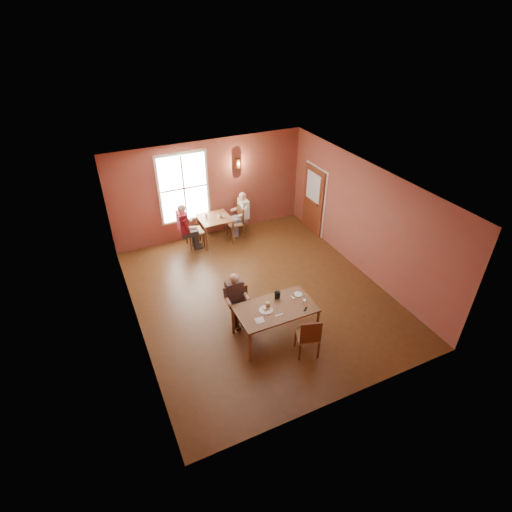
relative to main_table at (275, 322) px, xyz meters
name	(u,v)px	position (x,y,z in m)	size (l,w,h in m)	color
ground	(259,294)	(0.31, 1.46, -0.40)	(6.00, 7.00, 0.01)	brown
wall_back	(210,189)	(0.31, 4.96, 1.10)	(6.00, 0.04, 3.00)	brown
wall_front	(349,343)	(0.31, -2.04, 1.10)	(6.00, 0.04, 3.00)	brown
wall_left	(130,276)	(-2.69, 1.46, 1.10)	(0.04, 7.00, 3.00)	brown
wall_right	(363,219)	(3.31, 1.46, 1.10)	(0.04, 7.00, 3.00)	brown
ceiling	(260,184)	(0.31, 1.46, 2.60)	(6.00, 7.00, 0.04)	white
window	(184,188)	(-0.49, 4.91, 1.30)	(1.36, 0.10, 1.96)	white
door	(313,201)	(3.25, 3.76, 0.65)	(0.12, 1.04, 2.10)	maroon
wall_sconce	(238,163)	(1.21, 4.86, 1.80)	(0.16, 0.16, 0.28)	brown
main_table	(275,322)	(0.00, 0.00, 0.00)	(1.71, 0.96, 0.80)	brown
chair_diner_main	(242,308)	(-0.50, 0.65, 0.07)	(0.41, 0.41, 0.94)	#5F2F16
diner_main	(243,304)	(-0.50, 0.62, 0.22)	(0.50, 0.50, 1.24)	#38241B
chair_empty	(307,335)	(0.37, -0.73, 0.10)	(0.44, 0.44, 0.99)	#3D2014
plate_food	(266,310)	(-0.23, 0.01, 0.42)	(0.29, 0.29, 0.04)	white
sandwich	(268,305)	(-0.15, 0.10, 0.46)	(0.09, 0.09, 0.11)	tan
goblet_a	(292,297)	(0.44, 0.07, 0.49)	(0.07, 0.07, 0.19)	white
goblet_b	(304,299)	(0.63, -0.11, 0.50)	(0.08, 0.08, 0.20)	white
menu_stand	(277,295)	(0.17, 0.26, 0.50)	(0.12, 0.06, 0.19)	black
knife	(279,315)	(-0.04, -0.23, 0.40)	(0.19, 0.02, 0.00)	#B5B4C4
napkin	(260,320)	(-0.48, -0.21, 0.40)	(0.18, 0.18, 0.01)	silver
side_plate	(298,294)	(0.66, 0.19, 0.41)	(0.19, 0.19, 0.01)	silver
sunglasses	(305,309)	(0.55, -0.31, 0.41)	(0.13, 0.04, 0.02)	black
second_table	(215,229)	(0.23, 4.43, 0.01)	(0.92, 0.92, 0.81)	brown
chair_diner_white	(235,222)	(0.88, 4.43, 0.09)	(0.44, 0.44, 0.99)	#3C2314
diner_white	(236,217)	(0.91, 4.43, 0.27)	(0.54, 0.54, 1.35)	silver
chair_diner_maroon	(194,230)	(-0.42, 4.43, 0.13)	(0.47, 0.47, 1.05)	brown
diner_maroon	(193,225)	(-0.45, 4.43, 0.32)	(0.57, 0.57, 1.43)	maroon
cup_a	(220,216)	(0.38, 4.35, 0.46)	(0.12, 0.12, 0.10)	white
cup_b	(206,216)	(0.01, 4.54, 0.47)	(0.11, 0.11, 0.10)	white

